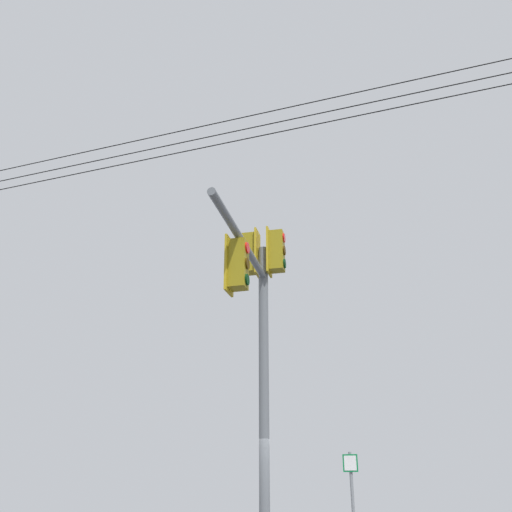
% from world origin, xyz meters
% --- Properties ---
extents(signal_mast_assembly, '(3.85, 1.60, 6.86)m').
position_xyz_m(signal_mast_assembly, '(-0.74, -0.35, 4.85)').
color(signal_mast_assembly, slate).
rests_on(signal_mast_assembly, ground).
extents(route_sign_primary, '(0.14, 0.32, 2.41)m').
position_xyz_m(route_sign_primary, '(2.59, -0.84, 1.47)').
color(route_sign_primary, slate).
rests_on(route_sign_primary, ground).
extents(overhead_wire_span, '(5.67, 30.54, 0.83)m').
position_xyz_m(overhead_wire_span, '(0.04, -1.59, 9.70)').
color(overhead_wire_span, black).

